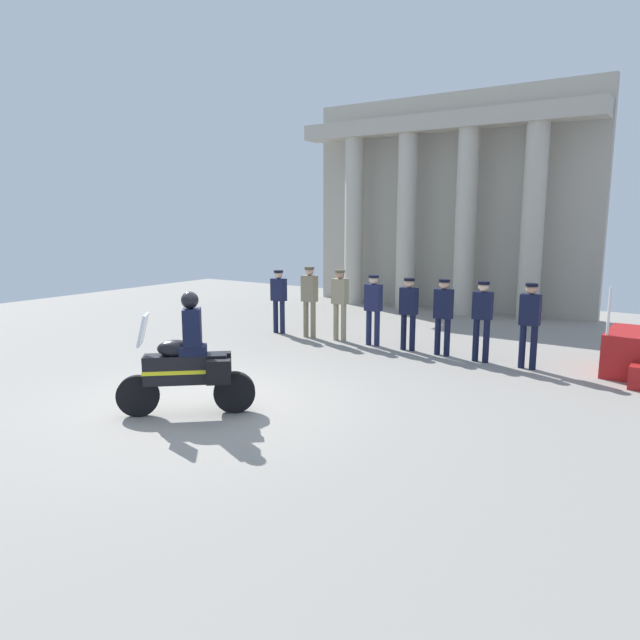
{
  "coord_description": "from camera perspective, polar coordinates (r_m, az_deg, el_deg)",
  "views": [
    {
      "loc": [
        6.63,
        -6.41,
        2.99
      ],
      "look_at": [
        0.58,
        2.41,
        1.1
      ],
      "focal_mm": 32.78,
      "sensor_mm": 36.0,
      "label": 1
    }
  ],
  "objects": [
    {
      "name": "motorcycle_with_rider",
      "position": [
        9.09,
        -12.54,
        -4.19
      ],
      "size": [
        1.63,
        1.49,
        1.9
      ],
      "rotation": [
        0.0,
        0.0,
        3.88
      ],
      "color": "black",
      "rests_on": "ground_plane"
    },
    {
      "name": "officer_in_row_4",
      "position": [
        13.26,
        8.65,
        1.16
      ],
      "size": [
        0.38,
        0.24,
        1.65
      ],
      "rotation": [
        0.0,
        0.0,
        3.15
      ],
      "color": "black",
      "rests_on": "ground_plane"
    },
    {
      "name": "officer_in_row_6",
      "position": [
        12.5,
        15.56,
        0.5
      ],
      "size": [
        0.38,
        0.24,
        1.69
      ],
      "rotation": [
        0.0,
        0.0,
        3.15
      ],
      "color": "black",
      "rests_on": "ground_plane"
    },
    {
      "name": "officer_in_row_7",
      "position": [
        12.21,
        19.79,
        0.12
      ],
      "size": [
        0.38,
        0.24,
        1.71
      ],
      "rotation": [
        0.0,
        0.0,
        3.15
      ],
      "color": "black",
      "rests_on": "ground_plane"
    },
    {
      "name": "officer_in_row_5",
      "position": [
        12.9,
        11.94,
        0.87
      ],
      "size": [
        0.38,
        0.24,
        1.67
      ],
      "rotation": [
        0.0,
        0.0,
        3.15
      ],
      "color": "black",
      "rests_on": "ground_plane"
    },
    {
      "name": "officer_in_row_2",
      "position": [
        14.14,
        1.96,
        2.05
      ],
      "size": [
        0.38,
        0.24,
        1.73
      ],
      "rotation": [
        0.0,
        0.0,
        3.15
      ],
      "color": "gray",
      "rests_on": "ground_plane"
    },
    {
      "name": "officer_in_row_1",
      "position": [
        14.51,
        -1.04,
        2.35
      ],
      "size": [
        0.38,
        0.24,
        1.77
      ],
      "rotation": [
        0.0,
        0.0,
        3.15
      ],
      "color": "#7A7056",
      "rests_on": "ground_plane"
    },
    {
      "name": "officer_in_row_3",
      "position": [
        13.67,
        5.22,
        1.54
      ],
      "size": [
        0.38,
        0.24,
        1.66
      ],
      "rotation": [
        0.0,
        0.0,
        3.15
      ],
      "color": "#191E42",
      "rests_on": "ground_plane"
    },
    {
      "name": "colonnade_backdrop",
      "position": [
        19.46,
        11.92,
        11.46
      ],
      "size": [
        9.54,
        1.48,
        6.84
      ],
      "color": "#A49F91",
      "rests_on": "ground_plane"
    },
    {
      "name": "ground_plane",
      "position": [
        9.7,
        -11.07,
        -8.12
      ],
      "size": [
        28.0,
        28.0,
        0.0
      ],
      "primitive_type": "plane",
      "color": "gray"
    },
    {
      "name": "officer_in_row_0",
      "position": [
        15.12,
        -4.05,
        2.33
      ],
      "size": [
        0.38,
        0.24,
        1.64
      ],
      "rotation": [
        0.0,
        0.0,
        3.15
      ],
      "color": "#141938",
      "rests_on": "ground_plane"
    }
  ]
}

